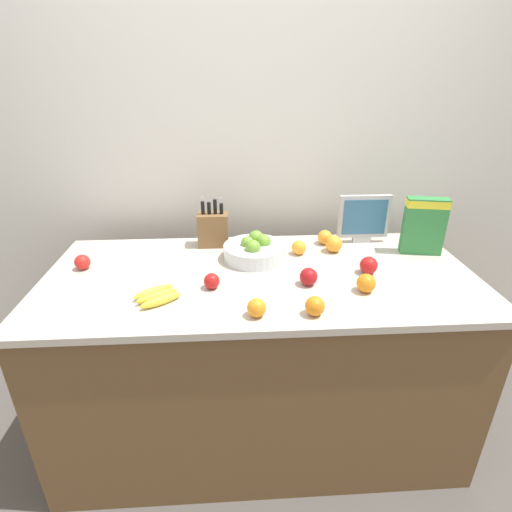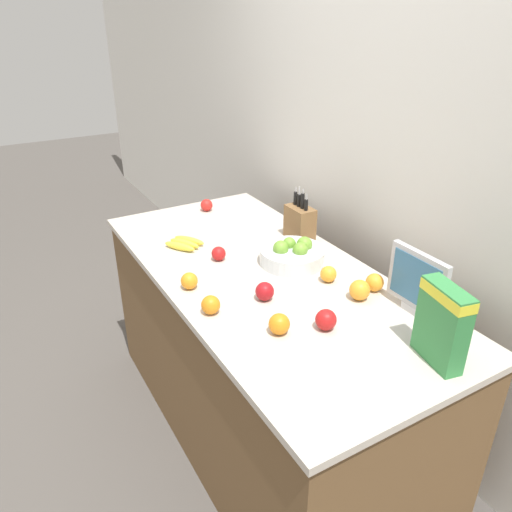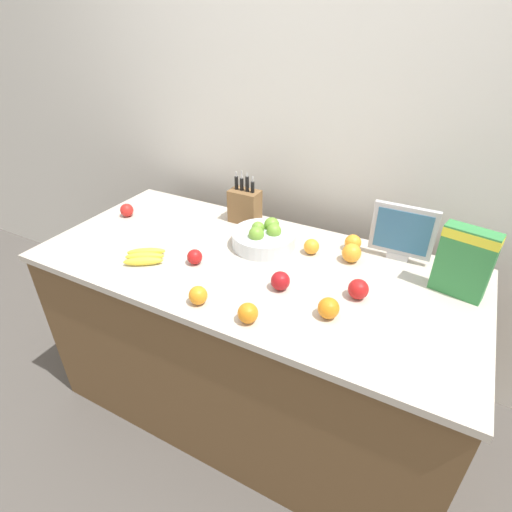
{
  "view_description": "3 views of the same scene",
  "coord_description": "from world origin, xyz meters",
  "px_view_note": "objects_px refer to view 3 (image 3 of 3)",
  "views": [
    {
      "loc": [
        -0.12,
        -1.56,
        1.72
      ],
      "look_at": [
        -0.02,
        -0.04,
        1.01
      ],
      "focal_mm": 28.0,
      "sensor_mm": 36.0,
      "label": 1
    },
    {
      "loc": [
        1.64,
        -0.99,
        1.95
      ],
      "look_at": [
        0.03,
        -0.06,
        1.02
      ],
      "focal_mm": 35.0,
      "sensor_mm": 36.0,
      "label": 2
    },
    {
      "loc": [
        0.7,
        -1.27,
        1.84
      ],
      "look_at": [
        0.06,
        -0.06,
        0.99
      ],
      "focal_mm": 28.0,
      "sensor_mm": 36.0,
      "label": 3
    }
  ],
  "objects_px": {
    "apple_rear": "(358,289)",
    "orange_front_left": "(198,295)",
    "banana_bunch": "(145,256)",
    "orange_front_right": "(311,247)",
    "apple_middle": "(280,281)",
    "orange_mid_right": "(248,313)",
    "apple_rightmost": "(195,257)",
    "orange_front_center": "(329,308)",
    "knife_block": "(245,206)",
    "apple_front": "(127,210)",
    "small_monitor": "(403,232)",
    "fruit_bowl": "(264,237)",
    "orange_back_center": "(352,253)",
    "orange_by_cereal": "(353,243)",
    "cereal_box": "(465,260)"
  },
  "relations": [
    {
      "from": "orange_front_left",
      "to": "orange_by_cereal",
      "type": "bearing_deg",
      "value": 58.74
    },
    {
      "from": "apple_middle",
      "to": "apple_front",
      "type": "xyz_separation_m",
      "value": [
        -0.99,
        0.21,
        -0.0
      ]
    },
    {
      "from": "apple_rightmost",
      "to": "orange_mid_right",
      "type": "xyz_separation_m",
      "value": [
        0.38,
        -0.22,
        0.0
      ]
    },
    {
      "from": "cereal_box",
      "to": "orange_front_center",
      "type": "xyz_separation_m",
      "value": [
        -0.38,
        -0.36,
        -0.11
      ]
    },
    {
      "from": "knife_block",
      "to": "orange_front_left",
      "type": "xyz_separation_m",
      "value": [
        0.18,
        -0.67,
        -0.05
      ]
    },
    {
      "from": "apple_rear",
      "to": "apple_front",
      "type": "distance_m",
      "value": 1.27
    },
    {
      "from": "apple_rear",
      "to": "orange_mid_right",
      "type": "height_order",
      "value": "apple_rear"
    },
    {
      "from": "apple_middle",
      "to": "apple_rear",
      "type": "xyz_separation_m",
      "value": [
        0.28,
        0.09,
        0.0
      ]
    },
    {
      "from": "orange_front_left",
      "to": "orange_front_right",
      "type": "distance_m",
      "value": 0.58
    },
    {
      "from": "apple_front",
      "to": "orange_front_center",
      "type": "bearing_deg",
      "value": -13.06
    },
    {
      "from": "orange_front_center",
      "to": "orange_by_cereal",
      "type": "xyz_separation_m",
      "value": [
        -0.06,
        0.5,
        -0.0
      ]
    },
    {
      "from": "apple_middle",
      "to": "apple_rightmost",
      "type": "relative_size",
      "value": 1.15
    },
    {
      "from": "apple_front",
      "to": "orange_by_cereal",
      "type": "xyz_separation_m",
      "value": [
        1.15,
        0.22,
        0.0
      ]
    },
    {
      "from": "small_monitor",
      "to": "orange_front_left",
      "type": "distance_m",
      "value": 0.89
    },
    {
      "from": "cereal_box",
      "to": "orange_back_center",
      "type": "xyz_separation_m",
      "value": [
        -0.42,
        0.03,
        -0.11
      ]
    },
    {
      "from": "banana_bunch",
      "to": "orange_front_right",
      "type": "distance_m",
      "value": 0.73
    },
    {
      "from": "banana_bunch",
      "to": "orange_front_center",
      "type": "bearing_deg",
      "value": 0.97
    },
    {
      "from": "apple_rear",
      "to": "orange_front_left",
      "type": "relative_size",
      "value": 1.1
    },
    {
      "from": "banana_bunch",
      "to": "apple_rear",
      "type": "height_order",
      "value": "apple_rear"
    },
    {
      "from": "apple_rightmost",
      "to": "orange_front_center",
      "type": "relative_size",
      "value": 0.85
    },
    {
      "from": "small_monitor",
      "to": "fruit_bowl",
      "type": "relative_size",
      "value": 0.9
    },
    {
      "from": "apple_front",
      "to": "small_monitor",
      "type": "bearing_deg",
      "value": 9.73
    },
    {
      "from": "knife_block",
      "to": "orange_front_left",
      "type": "relative_size",
      "value": 3.81
    },
    {
      "from": "apple_front",
      "to": "orange_front_left",
      "type": "distance_m",
      "value": 0.87
    },
    {
      "from": "cereal_box",
      "to": "orange_back_center",
      "type": "bearing_deg",
      "value": -173.06
    },
    {
      "from": "knife_block",
      "to": "small_monitor",
      "type": "bearing_deg",
      "value": -0.58
    },
    {
      "from": "cereal_box",
      "to": "apple_rear",
      "type": "distance_m",
      "value": 0.4
    },
    {
      "from": "knife_block",
      "to": "banana_bunch",
      "type": "bearing_deg",
      "value": -110.64
    },
    {
      "from": "orange_front_right",
      "to": "orange_by_cereal",
      "type": "bearing_deg",
      "value": 37.28
    },
    {
      "from": "knife_block",
      "to": "apple_front",
      "type": "relative_size",
      "value": 3.92
    },
    {
      "from": "apple_rightmost",
      "to": "orange_mid_right",
      "type": "height_order",
      "value": "orange_mid_right"
    },
    {
      "from": "apple_rightmost",
      "to": "orange_front_right",
      "type": "distance_m",
      "value": 0.51
    },
    {
      "from": "knife_block",
      "to": "small_monitor",
      "type": "height_order",
      "value": "knife_block"
    },
    {
      "from": "cereal_box",
      "to": "orange_front_left",
      "type": "bearing_deg",
      "value": -136.82
    },
    {
      "from": "knife_block",
      "to": "orange_back_center",
      "type": "distance_m",
      "value": 0.61
    },
    {
      "from": "apple_middle",
      "to": "orange_mid_right",
      "type": "distance_m",
      "value": 0.23
    },
    {
      "from": "orange_by_cereal",
      "to": "orange_back_center",
      "type": "bearing_deg",
      "value": -77.37
    },
    {
      "from": "fruit_bowl",
      "to": "apple_middle",
      "type": "distance_m",
      "value": 0.34
    },
    {
      "from": "orange_front_center",
      "to": "banana_bunch",
      "type": "bearing_deg",
      "value": -179.03
    },
    {
      "from": "apple_rear",
      "to": "orange_front_left",
      "type": "distance_m",
      "value": 0.6
    },
    {
      "from": "apple_front",
      "to": "orange_back_center",
      "type": "height_order",
      "value": "orange_back_center"
    },
    {
      "from": "apple_rightmost",
      "to": "orange_front_left",
      "type": "height_order",
      "value": "orange_front_left"
    },
    {
      "from": "small_monitor",
      "to": "cereal_box",
      "type": "distance_m",
      "value": 0.29
    },
    {
      "from": "knife_block",
      "to": "small_monitor",
      "type": "distance_m",
      "value": 0.77
    },
    {
      "from": "small_monitor",
      "to": "orange_mid_right",
      "type": "height_order",
      "value": "small_monitor"
    },
    {
      "from": "fruit_bowl",
      "to": "orange_mid_right",
      "type": "xyz_separation_m",
      "value": [
        0.19,
        -0.5,
        -0.01
      ]
    },
    {
      "from": "apple_front",
      "to": "orange_front_center",
      "type": "height_order",
      "value": "orange_front_center"
    },
    {
      "from": "small_monitor",
      "to": "knife_block",
      "type": "bearing_deg",
      "value": 179.42
    },
    {
      "from": "banana_bunch",
      "to": "apple_rear",
      "type": "distance_m",
      "value": 0.91
    },
    {
      "from": "small_monitor",
      "to": "apple_rightmost",
      "type": "relative_size",
      "value": 3.99
    }
  ]
}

